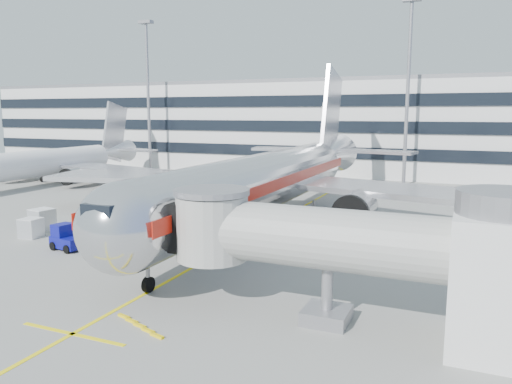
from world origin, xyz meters
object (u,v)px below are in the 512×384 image
at_px(baggage_tug, 66,239).
at_px(ramp_worker, 55,237).
at_px(cargo_container_right, 31,228).
at_px(main_jet, 274,178).
at_px(belt_loader, 137,228).
at_px(cargo_container_front, 88,225).
at_px(cargo_container_left, 42,219).

bearing_deg(baggage_tug, ramp_worker, -161.81).
xyz_separation_m(baggage_tug, ramp_worker, (-0.82, -0.27, 0.11)).
bearing_deg(baggage_tug, cargo_container_right, 162.76).
xyz_separation_m(main_jet, cargo_container_right, (-16.38, -12.95, -3.43)).
bearing_deg(cargo_container_right, belt_loader, 25.30).
bearing_deg(cargo_container_front, baggage_tug, -69.59).
relative_size(baggage_tug, cargo_container_right, 1.71).
relative_size(baggage_tug, ramp_worker, 1.47).
bearing_deg(cargo_container_left, cargo_container_right, -61.29).
relative_size(belt_loader, cargo_container_left, 2.66).
height_order(belt_loader, cargo_container_right, belt_loader).
distance_m(cargo_container_front, ramp_worker, 4.40).
height_order(cargo_container_left, cargo_container_front, cargo_container_left).
height_order(cargo_container_right, ramp_worker, ramp_worker).
height_order(cargo_container_front, ramp_worker, ramp_worker).
distance_m(baggage_tug, ramp_worker, 0.87).
bearing_deg(cargo_container_left, main_jet, 30.56).
height_order(belt_loader, baggage_tug, belt_loader).
bearing_deg(main_jet, ramp_worker, -128.42).
xyz_separation_m(cargo_container_right, cargo_container_front, (3.88, 2.40, 0.10)).
distance_m(belt_loader, cargo_container_right, 8.65).
height_order(belt_loader, ramp_worker, belt_loader).
relative_size(belt_loader, cargo_container_front, 2.43).
bearing_deg(ramp_worker, cargo_container_front, 76.54).
bearing_deg(cargo_container_left, belt_loader, 7.56).
bearing_deg(main_jet, baggage_tug, -126.93).
bearing_deg(ramp_worker, main_jet, 29.06).
height_order(cargo_container_left, ramp_worker, ramp_worker).
bearing_deg(baggage_tug, cargo_container_left, 148.40).
relative_size(main_jet, baggage_tug, 18.40).
bearing_deg(baggage_tug, cargo_container_front, 110.41).
relative_size(baggage_tug, cargo_container_left, 1.41).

